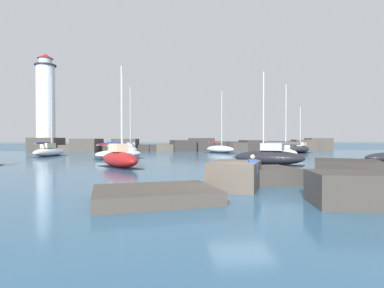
{
  "coord_description": "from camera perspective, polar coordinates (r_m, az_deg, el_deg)",
  "views": [
    {
      "loc": [
        -3.26,
        -11.98,
        2.21
      ],
      "look_at": [
        1.2,
        31.23,
        1.59
      ],
      "focal_mm": 28.0,
      "sensor_mm": 36.0,
      "label": 1
    }
  ],
  "objects": [
    {
      "name": "ground_plane",
      "position": [
        12.61,
        9.31,
        -9.29
      ],
      "size": [
        600.0,
        600.0,
        0.0
      ],
      "primitive_type": "plane",
      "color": "#336084"
    },
    {
      "name": "open_sea_beyond",
      "position": [
        118.74,
        -4.32,
        -0.24
      ],
      "size": [
        400.0,
        116.0,
        0.01
      ],
      "color": "#235175",
      "rests_on": "ground"
    },
    {
      "name": "breakwater_jetty",
      "position": [
        58.83,
        -0.33,
        -0.3
      ],
      "size": [
        59.33,
        6.51,
        2.59
      ],
      "color": "#423D38",
      "rests_on": "ground"
    },
    {
      "name": "lighthouse",
      "position": [
        63.83,
        -26.09,
        6.22
      ],
      "size": [
        4.53,
        4.53,
        18.54
      ],
      "color": "gray",
      "rests_on": "ground"
    },
    {
      "name": "foreground_rocks",
      "position": [
        13.22,
        14.53,
        -6.62
      ],
      "size": [
        12.26,
        8.1,
        1.34
      ],
      "color": "#423D38",
      "rests_on": "ground"
    },
    {
      "name": "sailboat_moored_0",
      "position": [
        50.72,
        5.32,
        -0.95
      ],
      "size": [
        5.12,
        6.94,
        10.37
      ],
      "color": "silver",
      "rests_on": "ground"
    },
    {
      "name": "sailboat_moored_1",
      "position": [
        39.11,
        17.12,
        -1.47
      ],
      "size": [
        2.11,
        5.93,
        8.99
      ],
      "color": "white",
      "rests_on": "ground"
    },
    {
      "name": "sailboat_moored_3",
      "position": [
        49.64,
        -11.63,
        -0.97
      ],
      "size": [
        3.08,
        5.97,
        10.82
      ],
      "color": "silver",
      "rests_on": "ground"
    },
    {
      "name": "sailboat_moored_4",
      "position": [
        27.03,
        14.45,
        -2.36
      ],
      "size": [
        6.37,
        5.16,
        8.19
      ],
      "color": "black",
      "rests_on": "ground"
    },
    {
      "name": "sailboat_moored_6",
      "position": [
        35.88,
        -13.76,
        -1.71
      ],
      "size": [
        6.03,
        5.22,
        9.72
      ],
      "color": "white",
      "rests_on": "ground"
    },
    {
      "name": "sailboat_moored_7",
      "position": [
        52.99,
        20.07,
        -0.87
      ],
      "size": [
        5.96,
        6.29,
        7.57
      ],
      "color": "black",
      "rests_on": "ground"
    },
    {
      "name": "sailboat_moored_8",
      "position": [
        24.57,
        -13.67,
        -2.66
      ],
      "size": [
        4.33,
        5.58,
        7.98
      ],
      "color": "maroon",
      "rests_on": "ground"
    },
    {
      "name": "sailboat_moored_9",
      "position": [
        44.25,
        -25.52,
        -1.24
      ],
      "size": [
        3.13,
        6.95,
        10.87
      ],
      "color": "white",
      "rests_on": "ground"
    },
    {
      "name": "person_on_rocks",
      "position": [
        13.21,
        11.47,
        -5.03
      ],
      "size": [
        0.36,
        0.22,
        1.57
      ],
      "color": "#282833",
      "rests_on": "ground"
    }
  ]
}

